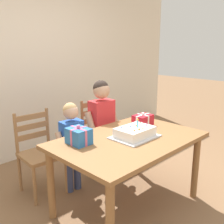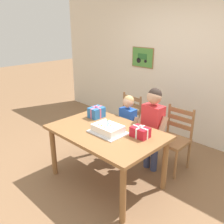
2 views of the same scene
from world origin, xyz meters
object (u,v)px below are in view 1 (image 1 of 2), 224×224
child_younger (72,139)px  dining_table (128,147)px  chair_left (40,152)px  gift_box_red_large (79,136)px  gift_box_beside_cake (143,120)px  chair_right (100,133)px  birthday_cake (135,133)px  child_older (102,120)px

child_younger → dining_table: bearing=-73.2°
dining_table → chair_left: (-0.46, 0.91, -0.19)m
gift_box_red_large → child_younger: (0.23, 0.43, -0.20)m
gift_box_beside_cake → chair_right: size_ratio=0.24×
birthday_cake → child_older: size_ratio=0.36×
birthday_cake → chair_right: size_ratio=0.48×
dining_table → child_younger: 0.69m
chair_left → child_younger: size_ratio=0.89×
dining_table → chair_right: chair_right is taller
child_younger → gift_box_red_large: bearing=-118.7°
dining_table → chair_right: (0.46, 0.91, -0.19)m
chair_right → child_younger: child_younger is taller
gift_box_red_large → chair_right: (0.89, 0.68, -0.36)m
chair_right → child_younger: 0.73m
dining_table → gift_box_red_large: size_ratio=6.76×
chair_right → child_older: (-0.21, -0.25, 0.28)m
birthday_cake → gift_box_red_large: 0.56m
birthday_cake → child_older: 0.71m
dining_table → child_younger: size_ratio=1.41×
birthday_cake → gift_box_beside_cake: birthday_cake is taller
gift_box_red_large → dining_table: bearing=-28.0°
dining_table → birthday_cake: bearing=-26.0°
gift_box_beside_cake → child_older: child_older is taller
dining_table → chair_left: size_ratio=1.59×
child_older → child_younger: size_ratio=1.19×
birthday_cake → child_older: child_older is taller
chair_left → child_older: 0.81m
gift_box_red_large → chair_left: bearing=92.5°
birthday_cake → chair_left: size_ratio=0.48×
birthday_cake → gift_box_beside_cake: bearing=27.5°
dining_table → child_younger: (-0.20, 0.66, -0.03)m
birthday_cake → child_older: (0.20, 0.68, -0.05)m
chair_left → birthday_cake: bearing=-61.0°
gift_box_beside_cake → child_older: bearing=108.3°
dining_table → chair_right: bearing=63.0°
chair_right → child_older: bearing=-129.1°
dining_table → chair_left: bearing=116.8°
dining_table → chair_right: 1.04m
chair_left → child_older: child_older is taller
birthday_cake → chair_left: bearing=119.0°
chair_right → child_older: child_older is taller
chair_right → gift_box_red_large: bearing=-142.7°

